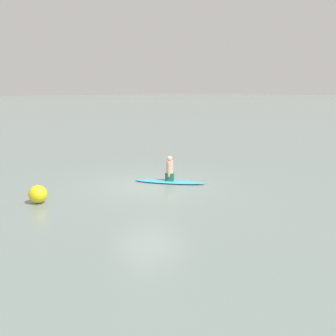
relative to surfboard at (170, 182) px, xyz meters
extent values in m
plane|color=slate|center=(-0.17, -0.85, -0.04)|extent=(400.00, 400.00, 0.00)
ellipsoid|color=#339EC6|center=(0.00, 0.00, 0.00)|extent=(2.51, 2.19, 0.08)
cube|color=#26664C|center=(0.00, 0.00, 0.19)|extent=(0.40, 0.39, 0.29)
cylinder|color=#D6AD8E|center=(0.00, 0.00, 0.56)|extent=(0.38, 0.38, 0.49)
sphere|color=#D6AD8E|center=(0.00, 0.00, 0.89)|extent=(0.19, 0.19, 0.19)
cylinder|color=#D6AD8E|center=(0.10, -0.13, 0.49)|extent=(0.11, 0.11, 0.53)
cylinder|color=#D6AD8E|center=(-0.10, 0.13, 0.49)|extent=(0.11, 0.11, 0.53)
sphere|color=yellow|center=(-0.47, -4.94, 0.24)|extent=(0.57, 0.57, 0.57)
camera|label=1|loc=(11.31, -9.28, 3.47)|focal=42.14mm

